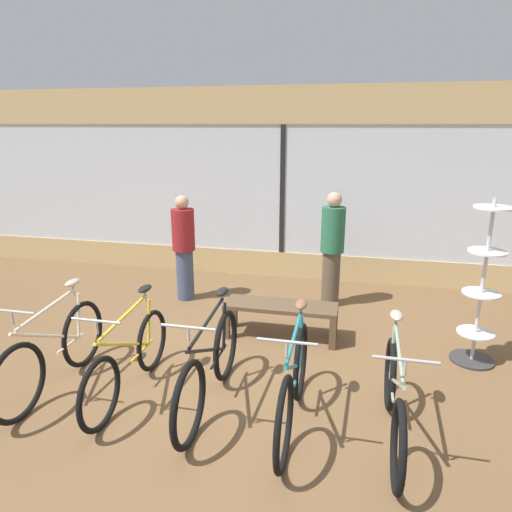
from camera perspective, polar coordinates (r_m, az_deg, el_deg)
name	(u,v)px	position (r m, az deg, el deg)	size (l,w,h in m)	color
ground_plane	(226,379)	(5.03, -3.76, -15.05)	(24.00, 24.00, 0.00)	brown
shop_back_wall	(283,184)	(7.76, 3.35, 9.00)	(12.00, 0.08, 3.20)	tan
bicycle_far_left	(54,352)	(5.10, -23.91, -10.95)	(0.46, 1.76, 1.05)	black
bicycle_left	(129,360)	(4.76, -15.57, -12.40)	(0.46, 1.72, 1.02)	black
bicycle_center	(210,368)	(4.43, -5.79, -13.73)	(0.46, 1.82, 1.05)	black
bicycle_right	(294,385)	(4.16, 4.71, -15.77)	(0.46, 1.74, 1.06)	black
bicycle_far_right	(394,401)	(4.17, 16.86, -16.92)	(0.46, 1.71, 1.02)	black
accessory_rack	(480,298)	(5.60, 26.25, -4.76)	(0.48, 0.48, 1.87)	#333333
display_bench	(281,310)	(5.75, 3.12, -6.76)	(1.40, 0.44, 0.45)	brown
customer_near_rack	(184,246)	(6.93, -9.01, 1.23)	(0.40, 0.40, 1.60)	#424C6B
customer_by_window	(332,247)	(6.69, 9.50, 1.09)	(0.48, 0.48, 1.69)	brown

